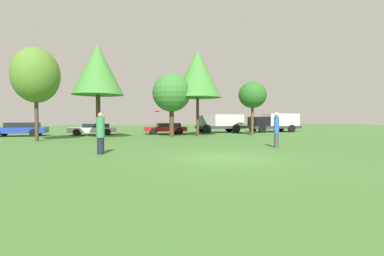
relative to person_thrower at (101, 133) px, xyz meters
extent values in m
plane|color=#3D6B2D|center=(4.69, -2.84, -0.93)|extent=(120.00, 120.00, 0.00)
cylinder|color=#191E33|center=(0.00, 0.00, -0.56)|extent=(0.30, 0.30, 0.74)
cylinder|color=#337F4C|center=(0.00, 0.00, 0.27)|extent=(0.36, 0.36, 0.91)
sphere|color=tan|center=(0.00, 0.00, 0.81)|extent=(0.21, 0.21, 0.21)
cylinder|color=#3F3F47|center=(9.06, -0.07, -0.55)|extent=(0.24, 0.24, 0.76)
cylinder|color=#2659A5|center=(9.06, -0.07, 0.29)|extent=(0.28, 0.28, 0.93)
sphere|color=tan|center=(9.06, -0.07, 0.87)|extent=(0.25, 0.25, 0.25)
cylinder|color=#F21E72|center=(2.55, 0.03, 1.00)|extent=(0.25, 0.24, 0.10)
cylinder|color=#473323|center=(-4.13, 8.75, 0.92)|extent=(0.25, 0.25, 3.70)
ellipsoid|color=#4C7528|center=(-4.13, 8.75, 3.63)|extent=(3.12, 3.12, 3.79)
cylinder|color=#473323|center=(-0.09, 10.43, 0.79)|extent=(0.35, 0.35, 3.44)
cone|color=#3D7F33|center=(-0.09, 10.43, 4.51)|extent=(4.00, 4.00, 4.00)
cylinder|color=#473323|center=(5.88, 10.35, 0.52)|extent=(0.39, 0.39, 2.90)
sphere|color=#33702D|center=(5.88, 10.35, 2.87)|extent=(3.28, 3.28, 3.28)
cylinder|color=#473323|center=(8.29, 10.47, 0.79)|extent=(0.25, 0.25, 3.43)
cone|color=#3D7F33|center=(8.29, 10.47, 4.63)|extent=(4.25, 4.25, 4.25)
cylinder|color=brown|center=(13.55, 10.01, 0.61)|extent=(0.26, 0.26, 3.08)
ellipsoid|color=#286023|center=(13.55, 10.01, 2.86)|extent=(2.57, 2.57, 2.47)
cube|color=#1E389E|center=(-6.83, 15.50, -0.39)|extent=(4.67, 2.10, 0.51)
cube|color=black|center=(-6.49, 15.48, 0.08)|extent=(2.60, 1.77, 0.43)
cylinder|color=black|center=(-8.20, 16.50, -0.59)|extent=(0.68, 0.21, 0.67)
cylinder|color=black|center=(-5.46, 14.49, -0.59)|extent=(0.68, 0.21, 0.67)
cylinder|color=black|center=(-5.36, 16.34, -0.59)|extent=(0.68, 0.21, 0.67)
cube|color=silver|center=(-0.60, 15.45, -0.44)|extent=(4.46, 1.99, 0.46)
cube|color=black|center=(-0.27, 15.44, -0.03)|extent=(2.48, 1.67, 0.36)
cylinder|color=black|center=(-2.00, 14.65, -0.61)|extent=(0.64, 0.20, 0.63)
cylinder|color=black|center=(-1.90, 16.40, -0.61)|extent=(0.64, 0.20, 0.63)
cylinder|color=black|center=(0.71, 14.50, -0.61)|extent=(0.64, 0.20, 0.63)
cylinder|color=black|center=(0.80, 16.26, -0.61)|extent=(0.64, 0.20, 0.63)
cube|color=red|center=(6.37, 14.86, -0.41)|extent=(4.22, 2.07, 0.46)
cube|color=black|center=(6.68, 14.84, 0.00)|extent=(2.36, 1.75, 0.36)
cylinder|color=black|center=(5.05, 14.00, -0.59)|extent=(0.68, 0.21, 0.68)
cylinder|color=black|center=(5.15, 15.85, -0.59)|extent=(0.68, 0.21, 0.68)
cylinder|color=black|center=(7.60, 13.86, -0.59)|extent=(0.68, 0.21, 0.68)
cylinder|color=black|center=(7.70, 15.71, -0.59)|extent=(0.68, 0.21, 0.68)
cube|color=#2D2D33|center=(12.76, 15.51, -0.31)|extent=(5.45, 2.24, 0.30)
cube|color=slate|center=(11.10, 15.60, 0.40)|extent=(1.81, 1.94, 1.12)
cube|color=beige|center=(13.51, 15.47, 0.47)|extent=(3.42, 2.13, 1.25)
cylinder|color=black|center=(10.83, 14.64, -0.46)|extent=(0.95, 0.28, 0.94)
cylinder|color=black|center=(10.94, 16.58, -0.46)|extent=(0.95, 0.28, 0.94)
cylinder|color=black|center=(14.18, 14.45, -0.46)|extent=(0.95, 0.28, 0.94)
cylinder|color=black|center=(14.28, 16.40, -0.46)|extent=(0.95, 0.28, 0.94)
cube|color=#2D2D33|center=(19.29, 14.93, -0.35)|extent=(6.11, 2.55, 0.30)
cube|color=black|center=(17.44, 15.03, 0.32)|extent=(2.03, 2.21, 1.04)
cube|color=beige|center=(20.13, 14.89, 0.51)|extent=(3.84, 2.42, 1.41)
cylinder|color=black|center=(17.14, 13.94, -0.50)|extent=(0.87, 0.29, 0.86)
cylinder|color=black|center=(17.26, 16.16, -0.50)|extent=(0.87, 0.29, 0.86)
cylinder|color=black|center=(20.88, 13.73, -0.50)|extent=(0.87, 0.29, 0.86)
cylinder|color=black|center=(21.00, 15.95, -0.50)|extent=(0.87, 0.29, 0.86)
camera|label=1|loc=(-0.08, -13.01, 0.66)|focal=26.25mm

